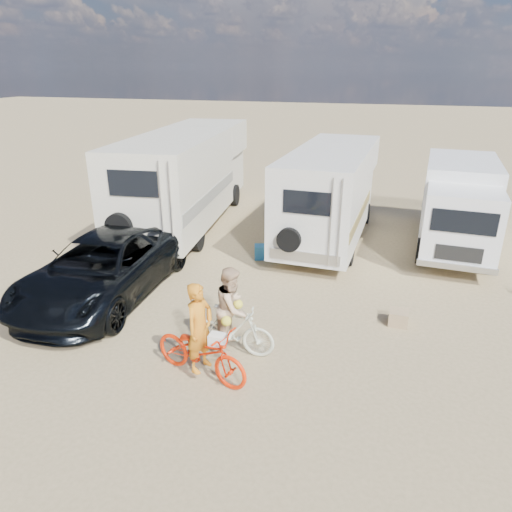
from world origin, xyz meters
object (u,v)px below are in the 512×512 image
(rv_left, at_px, (187,179))
(rider_woman, at_px, (232,316))
(dark_suv, at_px, (103,268))
(bike_woman, at_px, (233,330))
(rider_man, at_px, (200,336))
(cooler, at_px, (263,252))
(crate, at_px, (398,318))
(bike_man, at_px, (201,352))
(rv_main, at_px, (330,195))
(box_truck, at_px, (458,208))

(rv_left, height_order, rider_woman, rv_left)
(dark_suv, xyz_separation_m, bike_woman, (3.93, -1.45, -0.25))
(rv_left, relative_size, rider_man, 5.10)
(cooler, relative_size, crate, 1.25)
(bike_man, height_order, crate, bike_man)
(rv_left, bearing_deg, rv_main, -8.53)
(dark_suv, bearing_deg, crate, 2.56)
(rider_man, bearing_deg, bike_woman, -2.98)
(rv_main, distance_m, rider_man, 8.35)
(rv_left, xyz_separation_m, box_truck, (9.13, 0.14, -0.31))
(rv_left, bearing_deg, rider_man, -70.60)
(bike_woman, distance_m, cooler, 5.08)
(rv_left, distance_m, cooler, 4.63)
(box_truck, height_order, bike_man, box_truck)
(cooler, bearing_deg, rider_woman, -98.91)
(bike_man, distance_m, rider_woman, 1.00)
(rider_woman, xyz_separation_m, crate, (3.16, 2.15, -0.68))
(rider_woman, bearing_deg, crate, -56.63)
(bike_man, bearing_deg, rv_left, 41.22)
(rv_main, bearing_deg, rv_left, 179.89)
(crate, bearing_deg, box_truck, 74.47)
(bike_woman, height_order, crate, bike_woman)
(cooler, height_order, crate, cooler)
(rv_main, bearing_deg, crate, -63.43)
(rv_left, height_order, cooler, rv_left)
(crate, bearing_deg, rider_man, -138.54)
(rv_left, distance_m, crate, 9.42)
(rv_main, xyz_separation_m, box_truck, (3.95, 0.30, -0.16))
(bike_woman, bearing_deg, dark_suv, 68.90)
(rv_left, height_order, box_truck, rv_left)
(bike_man, bearing_deg, bike_woman, -2.98)
(dark_suv, distance_m, rider_man, 4.33)
(bike_man, bearing_deg, rv_main, 7.90)
(rv_main, xyz_separation_m, rv_left, (-5.18, 0.16, 0.15))
(bike_man, height_order, cooler, bike_man)
(box_truck, distance_m, bike_man, 9.94)
(box_truck, height_order, rider_woman, box_truck)
(rv_left, distance_m, box_truck, 9.14)
(bike_man, xyz_separation_m, rider_woman, (0.29, 0.90, 0.31))
(rv_main, relative_size, bike_woman, 4.02)
(rv_left, relative_size, rider_woman, 5.20)
(rv_left, xyz_separation_m, rider_woman, (4.44, -7.52, -0.80))
(dark_suv, xyz_separation_m, rider_woman, (3.93, -1.45, 0.08))
(bike_man, relative_size, crate, 4.85)
(rider_woman, bearing_deg, bike_man, 161.13)
(rv_main, relative_size, rv_left, 0.79)
(rv_main, relative_size, rider_man, 4.02)
(dark_suv, xyz_separation_m, crate, (7.09, 0.70, -0.60))
(bike_man, bearing_deg, crate, -33.50)
(rider_woman, bearing_deg, rv_left, 29.68)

